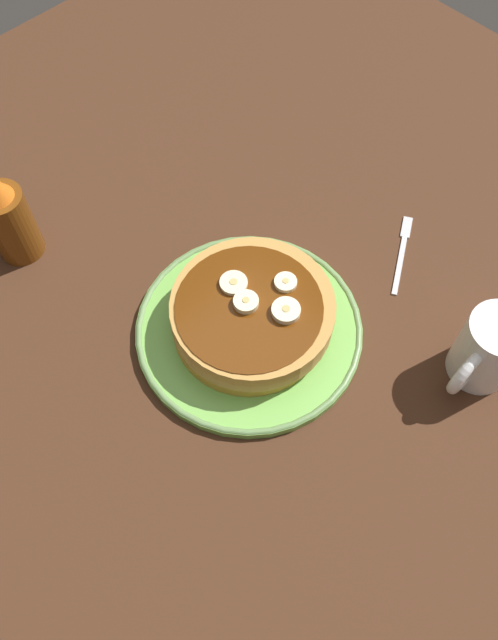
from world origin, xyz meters
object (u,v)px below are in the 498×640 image
Objects in this scene: banana_slice_3 at (286,311)px; banana_slice_0 at (245,303)px; banana_slice_1 at (286,283)px; fork at (403,249)px; pancake_stack at (250,315)px; syrup_bottle at (8,219)px; coffee_mug at (487,350)px; plate at (249,329)px; banana_slice_2 at (234,283)px.

banana_slice_0 is at bearing -55.87° from banana_slice_3.
banana_slice_0 is 1.10× the size of banana_slice_1.
banana_slice_0 is 0.26× the size of fork.
banana_slice_0 is at bearing -35.19° from pancake_stack.
banana_slice_0 is 32.41cm from syrup_bottle.
coffee_mug is at bearing 125.03° from banana_slice_3.
pancake_stack is 24.02cm from fork.
pancake_stack is 7.51× the size of banana_slice_1.
pancake_stack reaches higher than plate.
banana_slice_2 is 30.15cm from coffee_mug.
coffee_mug reaches higher than fork.
plate is at bearing -54.53° from banana_slice_3.
banana_slice_0 and banana_slice_3 have the same top height.
coffee_mug reaches higher than pancake_stack.
banana_slice_1 is (-5.55, 1.24, -0.12)cm from banana_slice_0.
coffee_mug is (-13.38, 19.09, -1.41)cm from banana_slice_3.
syrup_bottle reaches higher than coffee_mug.
coffee_mug is at bearing 66.33° from fork.
banana_slice_0 is 3.15cm from banana_slice_2.
banana_slice_2 is 0.24× the size of syrup_bottle.
syrup_bottle is (13.66, -26.89, -0.12)cm from banana_slice_2.
banana_slice_0 is 0.88× the size of banana_slice_3.
plate is at bearing 113.71° from banana_slice_0.
fork is at bearing 165.76° from banana_slice_1.
banana_slice_2 is at bearing -21.29° from fork.
syrup_bottle is (13.16, -30.25, 2.52)cm from pancake_stack.
fork is 0.83× the size of syrup_bottle.
banana_slice_3 is at bearing 125.47° from plate.
banana_slice_1 is at bearing -135.22° from banana_slice_3.
coffee_mug is (-15.05, 26.09, -1.29)cm from banana_slice_2.
plate is at bearing 76.56° from banana_slice_2.
banana_slice_0 is 0.27× the size of coffee_mug.
coffee_mug is (-10.57, 21.88, -1.30)cm from banana_slice_1.
plate reaches higher than fork.
coffee_mug is (-15.56, 22.73, 1.35)cm from pancake_stack.
pancake_stack reaches higher than fork.
banana_slice_1 is (-5.32, 0.73, 5.60)cm from plate.
banana_slice_3 reaches higher than fork.
coffee_mug is at bearing 125.10° from plate.
banana_slice_1 is 19.69cm from fork.
banana_slice_0 is (0.55, -0.39, 2.77)cm from pancake_stack.
banana_slice_2 is 25.04cm from fork.
fork is at bearing 167.18° from plate.
banana_slice_1 is 0.82× the size of banana_slice_2.
banana_slice_0 is at bearing -66.29° from plate.
banana_slice_2 reaches higher than fork.
banana_slice_2 is at bearing -60.01° from coffee_mug.
banana_slice_1 is 0.23× the size of fork.
syrup_bottle is at bearing -67.10° from plate.
banana_slice_1 is 36.01cm from syrup_bottle.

